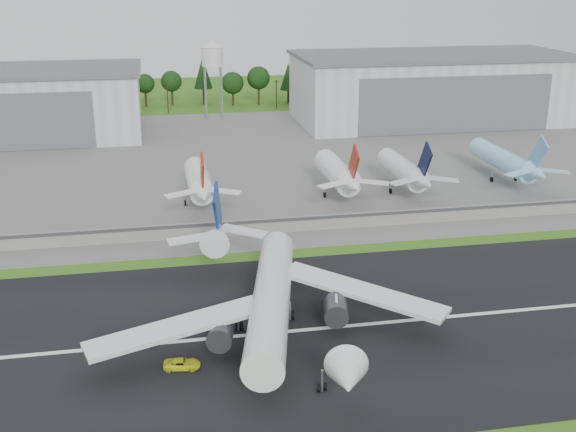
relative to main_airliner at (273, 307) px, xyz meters
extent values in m
plane|color=#306117|center=(12.30, -9.57, -4.89)|extent=(600.00, 600.00, 0.00)
cube|color=black|center=(12.30, 0.43, -4.84)|extent=(320.00, 60.00, 0.10)
cube|color=white|center=(12.30, 0.43, -4.78)|extent=(220.00, 1.00, 0.02)
cube|color=slate|center=(12.30, 110.43, -4.84)|extent=(320.00, 150.00, 0.10)
cube|color=gray|center=(12.30, 45.43, -3.14)|extent=(240.00, 0.50, 3.50)
cube|color=#38383A|center=(12.30, 45.13, -1.89)|extent=(240.00, 0.12, 0.70)
cube|color=silver|center=(87.30, 155.43, 7.11)|extent=(100.00, 45.00, 24.00)
cube|color=#595B60|center=(87.30, 155.43, 19.71)|extent=(102.00, 47.00, 1.20)
cube|color=#595B60|center=(87.30, 132.78, 5.19)|extent=(70.00, 0.30, 19.68)
cylinder|color=#99999E|center=(4.30, 172.43, 5.11)|extent=(0.50, 0.50, 20.00)
cylinder|color=#99999E|center=(10.30, 178.43, 5.11)|extent=(0.50, 0.50, 20.00)
cylinder|color=silver|center=(7.30, 175.43, 18.61)|extent=(8.00, 8.00, 7.00)
cone|color=silver|center=(7.30, 175.43, 23.31)|extent=(8.40, 8.40, 2.40)
cylinder|color=white|center=(-0.09, 0.43, 1.31)|extent=(15.29, 44.20, 5.80)
cone|color=white|center=(5.38, -23.97, 1.31)|extent=(6.97, 7.12, 5.80)
cone|color=white|center=(-5.89, 26.28, 2.51)|extent=(7.35, 9.99, 5.51)
cube|color=navy|center=(-5.78, 25.80, 7.81)|extent=(2.58, 9.42, 11.13)
cube|color=white|center=(14.98, 1.76, 0.51)|extent=(24.81, 22.40, 2.65)
cylinder|color=#333338|center=(9.94, -0.91, -1.09)|extent=(4.91, 6.20, 3.80)
cube|color=white|center=(-0.91, 26.89, 2.91)|extent=(9.38, 7.34, 0.98)
cube|color=white|center=(-14.29, -4.81, 0.51)|extent=(28.44, 12.72, 2.65)
cylinder|color=#333338|center=(-8.60, -5.07, -1.09)|extent=(4.91, 6.20, 3.80)
cube|color=white|center=(-10.66, 24.70, 2.91)|extent=(9.26, 4.03, 0.98)
cube|color=#99999E|center=(0.78, -3.48, -3.19)|extent=(16.32, 31.46, 3.20)
cylinder|color=black|center=(-5.14, 2.37, -4.04)|extent=(0.72, 1.55, 1.50)
imported|color=yellow|center=(-14.54, -7.64, -4.06)|extent=(5.54, 3.11, 1.46)
cylinder|color=white|center=(-6.31, 70.43, 0.92)|extent=(5.62, 24.00, 5.62)
cone|color=white|center=(-6.31, 54.93, 1.92)|extent=(5.34, 7.00, 5.34)
cube|color=#A71E0C|center=(-6.31, 55.43, 6.72)|extent=(0.45, 8.59, 10.02)
cylinder|color=#99999E|center=(-9.81, 68.43, -3.39)|extent=(0.32, 0.32, 3.00)
cylinder|color=#99999E|center=(-2.81, 68.43, -3.39)|extent=(0.32, 0.32, 3.00)
cylinder|color=black|center=(-9.81, 68.43, -4.09)|extent=(0.40, 1.40, 1.40)
cylinder|color=white|center=(28.51, 70.43, 1.13)|extent=(6.04, 24.00, 6.04)
cone|color=white|center=(28.51, 54.93, 2.13)|extent=(5.74, 7.00, 5.74)
cube|color=maroon|center=(28.51, 55.43, 6.93)|extent=(0.45, 8.59, 10.02)
cylinder|color=#99999E|center=(25.01, 68.43, -3.39)|extent=(0.32, 0.32, 3.00)
cylinder|color=#99999E|center=(32.01, 68.43, -3.39)|extent=(0.32, 0.32, 3.00)
cylinder|color=black|center=(25.01, 68.43, -4.09)|extent=(0.40, 1.40, 1.40)
cylinder|color=silver|center=(45.83, 70.43, 0.93)|extent=(5.65, 24.00, 5.65)
cone|color=silver|center=(45.83, 54.93, 1.93)|extent=(5.36, 7.00, 5.36)
cube|color=black|center=(45.83, 55.43, 6.73)|extent=(0.45, 8.59, 10.02)
cylinder|color=#99999E|center=(42.33, 68.43, -3.39)|extent=(0.32, 0.32, 3.00)
cylinder|color=#99999E|center=(49.33, 68.43, -3.39)|extent=(0.32, 0.32, 3.00)
cylinder|color=black|center=(42.33, 68.43, -4.09)|extent=(0.40, 1.40, 1.40)
cylinder|color=#92DAFC|center=(76.05, 75.43, 0.83)|extent=(5.44, 30.00, 5.44)
cone|color=#92DAFC|center=(76.05, 56.93, 1.83)|extent=(5.17, 7.00, 5.17)
cube|color=#699FD7|center=(76.05, 57.43, 6.63)|extent=(0.45, 8.59, 10.02)
cylinder|color=#99999E|center=(72.55, 73.43, -3.39)|extent=(0.32, 0.32, 3.00)
cylinder|color=#99999E|center=(79.55, 73.43, -3.39)|extent=(0.32, 0.32, 3.00)
cylinder|color=black|center=(72.55, 73.43, -4.09)|extent=(0.40, 1.40, 1.40)
camera|label=1|loc=(-16.80, -99.85, 49.54)|focal=45.00mm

